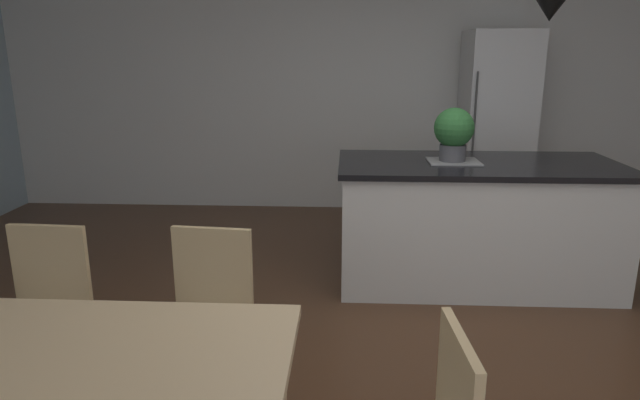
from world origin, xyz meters
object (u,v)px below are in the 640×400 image
at_px(chair_far_right, 206,319).
at_px(chair_far_left, 40,315).
at_px(refrigerator, 495,128).
at_px(potted_plant_on_island, 454,132).
at_px(kitchen_island, 475,221).
at_px(dining_table, 4,388).

bearing_deg(chair_far_right, chair_far_left, 179.99).
relative_size(chair_far_left, refrigerator, 0.47).
bearing_deg(refrigerator, chair_far_left, -131.32).
height_order(chair_far_left, potted_plant_on_island, potted_plant_on_island).
bearing_deg(chair_far_left, refrigerator, 48.68).
distance_m(kitchen_island, refrigerator, 1.78).
xyz_separation_m(chair_far_left, kitchen_island, (2.36, 1.65, -0.01)).
bearing_deg(kitchen_island, dining_table, -128.37).
bearing_deg(potted_plant_on_island, kitchen_island, -0.00).
distance_m(dining_table, kitchen_island, 3.19).
bearing_deg(dining_table, potted_plant_on_island, 54.46).
bearing_deg(dining_table, kitchen_island, 51.63).
xyz_separation_m(chair_far_left, chair_far_right, (0.78, -0.00, 0.00)).
height_order(dining_table, potted_plant_on_island, potted_plant_on_island).
relative_size(chair_far_right, refrigerator, 0.47).
height_order(dining_table, kitchen_island, kitchen_island).
bearing_deg(refrigerator, dining_table, -121.16).
height_order(dining_table, chair_far_left, chair_far_left).
xyz_separation_m(kitchen_island, refrigerator, (0.52, 1.64, 0.47)).
bearing_deg(potted_plant_on_island, dining_table, -125.54).
bearing_deg(chair_far_left, kitchen_island, 34.86).
bearing_deg(chair_far_right, dining_table, -114.98).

